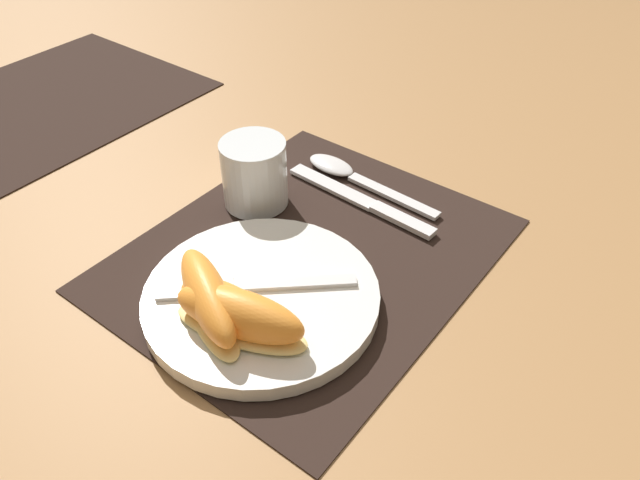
# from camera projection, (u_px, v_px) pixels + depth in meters

# --- Properties ---
(ground_plane) EXTENTS (3.00, 3.00, 0.00)m
(ground_plane) POSITION_uv_depth(u_px,v_px,m) (308.00, 255.00, 0.68)
(ground_plane) COLOR #A37547
(placemat) EXTENTS (0.40, 0.34, 0.00)m
(placemat) POSITION_uv_depth(u_px,v_px,m) (308.00, 253.00, 0.67)
(placemat) COLOR black
(placemat) RESTS_ON ground_plane
(placemat_far) EXTENTS (0.40, 0.34, 0.00)m
(placemat_far) POSITION_uv_depth(u_px,v_px,m) (51.00, 100.00, 0.94)
(placemat_far) COLOR black
(placemat_far) RESTS_ON ground_plane
(plate) EXTENTS (0.23, 0.23, 0.02)m
(plate) POSITION_uv_depth(u_px,v_px,m) (262.00, 298.00, 0.61)
(plate) COLOR white
(plate) RESTS_ON placemat
(juice_glass) EXTENTS (0.08, 0.08, 0.08)m
(juice_glass) POSITION_uv_depth(u_px,v_px,m) (255.00, 177.00, 0.72)
(juice_glass) COLOR silver
(juice_glass) RESTS_ON placemat
(knife) EXTENTS (0.03, 0.21, 0.01)m
(knife) POSITION_uv_depth(u_px,v_px,m) (363.00, 201.00, 0.74)
(knife) COLOR silver
(knife) RESTS_ON placemat
(spoon) EXTENTS (0.04, 0.19, 0.01)m
(spoon) POSITION_uv_depth(u_px,v_px,m) (347.00, 173.00, 0.78)
(spoon) COLOR silver
(spoon) RESTS_ON placemat
(fork) EXTENTS (0.14, 0.16, 0.00)m
(fork) POSITION_uv_depth(u_px,v_px,m) (241.00, 286.00, 0.61)
(fork) COLOR silver
(fork) RESTS_ON plate
(citrus_wedge_0) EXTENTS (0.10, 0.14, 0.05)m
(citrus_wedge_0) POSITION_uv_depth(u_px,v_px,m) (208.00, 298.00, 0.57)
(citrus_wedge_0) COLOR #F4DB84
(citrus_wedge_0) RESTS_ON plate
(citrus_wedge_1) EXTENTS (0.05, 0.11, 0.04)m
(citrus_wedge_1) POSITION_uv_depth(u_px,v_px,m) (226.00, 308.00, 0.57)
(citrus_wedge_1) COLOR #F4DB84
(citrus_wedge_1) RESTS_ON plate
(citrus_wedge_2) EXTENTS (0.08, 0.14, 0.05)m
(citrus_wedge_2) POSITION_uv_depth(u_px,v_px,m) (240.00, 316.00, 0.55)
(citrus_wedge_2) COLOR #F4DB84
(citrus_wedge_2) RESTS_ON plate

